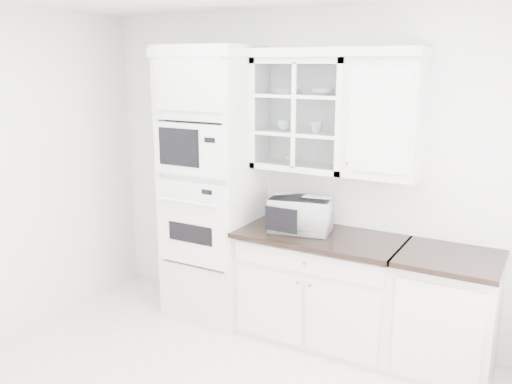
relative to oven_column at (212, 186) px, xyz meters
The scene contains 12 objects.
room_shell 1.37m from the oven_column, 52.79° to the right, with size 4.00×3.50×2.70m.
oven_column is the anchor object (origin of this frame).
base_cabinet_run 1.27m from the oven_column, ahead, with size 1.32×0.67×0.92m.
extra_base_cabinet 2.16m from the oven_column, ahead, with size 0.72×0.67×0.92m.
upper_cabinet_glass 1.03m from the oven_column, 12.10° to the left, with size 0.80×0.33×0.90m.
upper_cabinet_solid 1.60m from the oven_column, ahead, with size 0.55×0.33×0.90m, color silver.
crown_molding 1.33m from the oven_column, 11.90° to the left, with size 2.14×0.38×0.07m, color silver.
countertop_microwave 0.86m from the oven_column, ahead, with size 0.48×0.40×0.28m, color white.
bowl_a 1.07m from the oven_column, 13.54° to the left, with size 0.20×0.20×0.05m, color white.
bowl_b 1.28m from the oven_column, 10.57° to the left, with size 0.17×0.17×0.05m, color white.
cup_a 0.84m from the oven_column, 16.99° to the left, with size 0.11×0.11×0.08m, color white.
cup_b 1.07m from the oven_column, 10.81° to the left, with size 0.10×0.10×0.09m, color white.
Camera 1 is at (1.88, -2.43, 2.25)m, focal length 38.00 mm.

